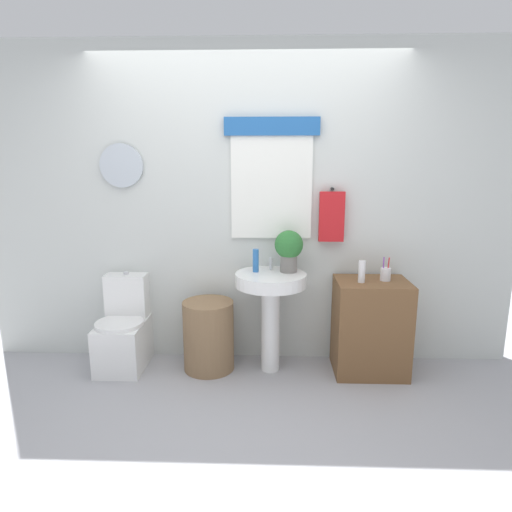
# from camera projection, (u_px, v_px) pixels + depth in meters

# --- Properties ---
(ground_plane) EXTENTS (8.00, 8.00, 0.00)m
(ground_plane) POSITION_uv_depth(u_px,v_px,m) (239.00, 431.00, 2.76)
(ground_plane) COLOR #A3A3A8
(back_wall) EXTENTS (4.40, 0.18, 2.60)m
(back_wall) POSITION_uv_depth(u_px,v_px,m) (248.00, 206.00, 3.61)
(back_wall) COLOR silver
(back_wall) RESTS_ON ground_plane
(toilet) EXTENTS (0.38, 0.51, 0.77)m
(toilet) POSITION_uv_depth(u_px,v_px,m) (124.00, 332.00, 3.60)
(toilet) COLOR white
(toilet) RESTS_ON ground_plane
(laundry_hamper) EXTENTS (0.41, 0.41, 0.57)m
(laundry_hamper) POSITION_uv_depth(u_px,v_px,m) (209.00, 335.00, 3.54)
(laundry_hamper) COLOR #846647
(laundry_hamper) RESTS_ON ground_plane
(pedestal_sink) EXTENTS (0.56, 0.56, 0.81)m
(pedestal_sink) POSITION_uv_depth(u_px,v_px,m) (271.00, 296.00, 3.46)
(pedestal_sink) COLOR white
(pedestal_sink) RESTS_ON ground_plane
(faucet) EXTENTS (0.03, 0.03, 0.10)m
(faucet) POSITION_uv_depth(u_px,v_px,m) (271.00, 264.00, 3.52)
(faucet) COLOR silver
(faucet) RESTS_ON pedestal_sink
(wooden_cabinet) EXTENTS (0.56, 0.44, 0.76)m
(wooden_cabinet) POSITION_uv_depth(u_px,v_px,m) (370.00, 327.00, 3.48)
(wooden_cabinet) COLOR brown
(wooden_cabinet) RESTS_ON ground_plane
(soap_bottle) EXTENTS (0.05, 0.05, 0.18)m
(soap_bottle) POSITION_uv_depth(u_px,v_px,m) (256.00, 261.00, 3.45)
(soap_bottle) COLOR #2D6BB7
(soap_bottle) RESTS_ON pedestal_sink
(potted_plant) EXTENTS (0.22, 0.22, 0.33)m
(potted_plant) POSITION_uv_depth(u_px,v_px,m) (289.00, 248.00, 3.43)
(potted_plant) COLOR slate
(potted_plant) RESTS_ON pedestal_sink
(lotion_bottle) EXTENTS (0.05, 0.05, 0.17)m
(lotion_bottle) POSITION_uv_depth(u_px,v_px,m) (362.00, 272.00, 3.35)
(lotion_bottle) COLOR white
(lotion_bottle) RESTS_ON wooden_cabinet
(toothbrush_cup) EXTENTS (0.08, 0.08, 0.19)m
(toothbrush_cup) POSITION_uv_depth(u_px,v_px,m) (385.00, 274.00, 3.41)
(toothbrush_cup) COLOR silver
(toothbrush_cup) RESTS_ON wooden_cabinet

